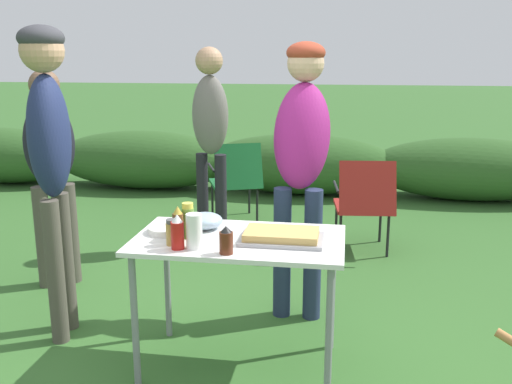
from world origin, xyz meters
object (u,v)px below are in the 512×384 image
standing_person_in_navy_coat (302,144)px  camp_chair_green_behind_table (236,178)px  folding_table (239,252)px  camp_chair_near_hedge (364,201)px  food_tray (282,236)px  relish_jar (188,221)px  beer_bottle (178,224)px  ketchup_bottle (177,233)px  spice_jar (172,232)px  standing_person_in_gray_fleece (210,126)px  standing_person_with_beanie (50,141)px  plate_stack (167,229)px  standing_person_in_olive_jacket (51,159)px  bbq_sauce_bottle (226,241)px  mixing_bowl (205,221)px  paper_cup_stack (194,231)px

standing_person_in_navy_coat → camp_chair_green_behind_table: (-0.80, 1.91, -0.65)m
folding_table → camp_chair_near_hedge: size_ratio=1.32×
food_tray → relish_jar: (-0.49, -0.02, 0.07)m
folding_table → food_tray: size_ratio=2.57×
beer_bottle → ketchup_bottle: bearing=-74.5°
spice_jar → folding_table: bearing=27.2°
standing_person_in_gray_fleece → standing_person_with_beanie: bearing=-95.9°
plate_stack → camp_chair_green_behind_table: camp_chair_green_behind_table is taller
relish_jar → standing_person_in_olive_jacket: size_ratio=0.12×
food_tray → spice_jar: size_ratio=3.22×
relish_jar → camp_chair_green_behind_table: (-0.28, 2.73, -0.36)m
ketchup_bottle → bbq_sauce_bottle: (0.25, -0.03, -0.02)m
folding_table → standing_person_in_olive_jacket: 1.82m
mixing_bowl → standing_person_in_olive_jacket: (-1.33, 0.79, 0.16)m
standing_person_in_navy_coat → standing_person_in_gray_fleece: 1.46m
folding_table → relish_jar: relish_jar is taller
plate_stack → beer_bottle: beer_bottle is taller
spice_jar → standing_person_in_navy_coat: size_ratio=0.08×
food_tray → standing_person_in_gray_fleece: size_ratio=0.25×
beer_bottle → standing_person_in_gray_fleece: standing_person_in_gray_fleece is taller
plate_stack → camp_chair_near_hedge: camp_chair_near_hedge is taller
relish_jar → camp_chair_green_behind_table: bearing=95.9°
folding_table → camp_chair_green_behind_table: size_ratio=1.32×
spice_jar → camp_chair_green_behind_table: (-0.23, 2.86, -0.34)m
paper_cup_stack → bbq_sauce_bottle: size_ratio=1.27×
plate_stack → mixing_bowl: (0.18, 0.10, 0.03)m
food_tray → relish_jar: relish_jar is taller
folding_table → relish_jar: 0.31m
ketchup_bottle → bbq_sauce_bottle: bearing=-7.1°
plate_stack → ketchup_bottle: bearing=-61.9°
standing_person_in_gray_fleece → plate_stack: bearing=-73.3°
standing_person_with_beanie → beer_bottle: bearing=-117.1°
standing_person_in_olive_jacket → bbq_sauce_bottle: bearing=-75.1°
relish_jar → standing_person_in_olive_jacket: bearing=143.0°
food_tray → standing_person_in_olive_jacket: size_ratio=0.27×
plate_stack → folding_table: bearing=-4.7°
paper_cup_stack → camp_chair_near_hedge: bearing=67.6°
camp_chair_green_behind_table → bbq_sauce_bottle: bearing=-101.1°
standing_person_in_navy_coat → standing_person_in_gray_fleece: standing_person_in_navy_coat is taller
standing_person_in_gray_fleece → beer_bottle: bearing=-71.1°
bbq_sauce_bottle → standing_person_in_gray_fleece: 2.30m
food_tray → beer_bottle: size_ratio=2.36×
standing_person_with_beanie → ketchup_bottle: bearing=-124.0°
spice_jar → standing_person_with_beanie: (-0.82, 0.35, 0.39)m
beer_bottle → standing_person_in_olive_jacket: bearing=140.8°
paper_cup_stack → spice_jar: 0.13m
mixing_bowl → relish_jar: bearing=-105.7°
camp_chair_near_hedge → camp_chair_green_behind_table: bearing=143.6°
bbq_sauce_bottle → camp_chair_green_behind_table: 3.01m
food_tray → beer_bottle: bearing=-172.7°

